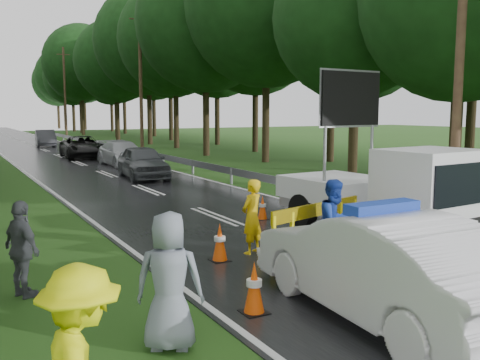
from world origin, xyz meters
TOP-DOWN VIEW (x-y plane):
  - ground at (0.00, 0.00)m, footprint 160.00×160.00m
  - road at (0.00, 30.00)m, footprint 7.00×140.00m
  - guardrail at (3.70, 29.67)m, footprint 0.12×60.06m
  - utility_pole_near at (5.20, 2.00)m, footprint 1.40×0.24m
  - utility_pole_mid at (5.20, 28.00)m, footprint 1.40×0.24m
  - utility_pole_far at (5.20, 54.00)m, footprint 1.40×0.24m
  - police_sedan at (-1.28, -2.04)m, footprint 2.03×4.96m
  - work_truck at (2.58, 1.81)m, footprint 2.63×5.28m
  - barrier at (-0.09, 1.06)m, footprint 2.75×0.81m
  - officer at (-1.13, 2.00)m, footprint 0.71×0.61m
  - civilian at (-0.08, 0.50)m, footprint 0.99×0.86m
  - bystander_mid at (-5.81, 1.50)m, footprint 0.73×1.04m
  - bystander_right at (-4.40, -1.50)m, footprint 1.06×0.94m
  - queue_car_first at (1.08, 15.72)m, footprint 2.19×4.55m
  - queue_car_second at (1.93, 21.72)m, footprint 2.07×4.82m
  - queue_car_third at (1.06, 27.72)m, footprint 2.64×5.28m
  - queue_car_fourth at (0.80, 40.53)m, footprint 1.94×4.51m
  - cone_near_left at (-2.83, -1.00)m, footprint 0.39×0.39m
  - cone_center at (-0.56, 0.00)m, footprint 0.35×0.35m
  - cone_far at (0.97, 5.00)m, footprint 0.33×0.33m
  - cone_left_mid at (-2.00, 1.81)m, footprint 0.38×0.38m
  - cone_right at (3.18, 1.50)m, footprint 0.32×0.32m

SIDE VIEW (x-z plane):
  - ground at x=0.00m, z-range 0.00..0.00m
  - road at x=0.00m, z-range 0.00..0.02m
  - cone_right at x=3.18m, z-range -0.01..0.67m
  - cone_far at x=0.97m, z-range -0.01..0.69m
  - cone_center at x=-0.56m, z-range -0.01..0.74m
  - cone_left_mid at x=-2.00m, z-range -0.01..0.79m
  - cone_near_left at x=-2.83m, z-range -0.01..0.81m
  - guardrail at x=3.70m, z-range 0.20..0.90m
  - queue_car_second at x=1.93m, z-range 0.00..1.38m
  - queue_car_third at x=1.06m, z-range 0.00..1.44m
  - queue_car_fourth at x=0.80m, z-range 0.00..1.44m
  - queue_car_first at x=1.08m, z-range 0.00..1.50m
  - police_sedan at x=-1.28m, z-range -0.08..1.68m
  - officer at x=-1.13m, z-range 0.00..1.63m
  - bystander_mid at x=-5.81m, z-range 0.00..1.63m
  - civilian at x=-0.08m, z-range 0.00..1.73m
  - barrier at x=-0.09m, z-range 0.30..1.47m
  - bystander_right at x=-4.40m, z-range 0.00..1.81m
  - work_truck at x=2.58m, z-range -0.94..3.15m
  - utility_pole_near at x=5.20m, z-range 0.06..10.06m
  - utility_pole_mid at x=5.20m, z-range 0.06..10.06m
  - utility_pole_far at x=5.20m, z-range 0.06..10.06m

